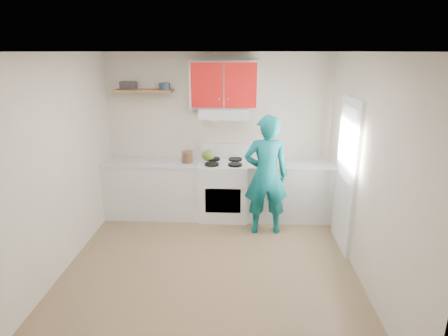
{
  "coord_description": "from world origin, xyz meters",
  "views": [
    {
      "loc": [
        0.37,
        -4.12,
        2.6
      ],
      "look_at": [
        0.15,
        0.55,
        1.15
      ],
      "focal_mm": 30.2,
      "sensor_mm": 36.0,
      "label": 1
    }
  ],
  "objects_px": {
    "kettle": "(208,155)",
    "person": "(266,176)",
    "tin": "(165,86)",
    "stove": "(224,190)",
    "crock": "(187,158)"
  },
  "relations": [
    {
      "from": "kettle",
      "to": "person",
      "type": "distance_m",
      "value": 1.11
    },
    {
      "from": "tin",
      "to": "kettle",
      "type": "bearing_deg",
      "value": -3.84
    },
    {
      "from": "stove",
      "to": "tin",
      "type": "bearing_deg",
      "value": 169.84
    },
    {
      "from": "stove",
      "to": "crock",
      "type": "bearing_deg",
      "value": -177.24
    },
    {
      "from": "stove",
      "to": "tin",
      "type": "xyz_separation_m",
      "value": [
        -0.92,
        0.16,
        1.63
      ]
    },
    {
      "from": "stove",
      "to": "kettle",
      "type": "height_order",
      "value": "kettle"
    },
    {
      "from": "tin",
      "to": "person",
      "type": "relative_size",
      "value": 0.1
    },
    {
      "from": "person",
      "to": "stove",
      "type": "bearing_deg",
      "value": -44.22
    },
    {
      "from": "stove",
      "to": "crock",
      "type": "distance_m",
      "value": 0.79
    },
    {
      "from": "crock",
      "to": "person",
      "type": "bearing_deg",
      "value": -22.2
    },
    {
      "from": "crock",
      "to": "kettle",
      "type": "bearing_deg",
      "value": 25.28
    },
    {
      "from": "kettle",
      "to": "crock",
      "type": "relative_size",
      "value": 0.98
    },
    {
      "from": "crock",
      "to": "stove",
      "type": "bearing_deg",
      "value": 2.76
    },
    {
      "from": "kettle",
      "to": "crock",
      "type": "distance_m",
      "value": 0.35
    },
    {
      "from": "crock",
      "to": "person",
      "type": "xyz_separation_m",
      "value": [
        1.21,
        -0.49,
        -0.11
      ]
    }
  ]
}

